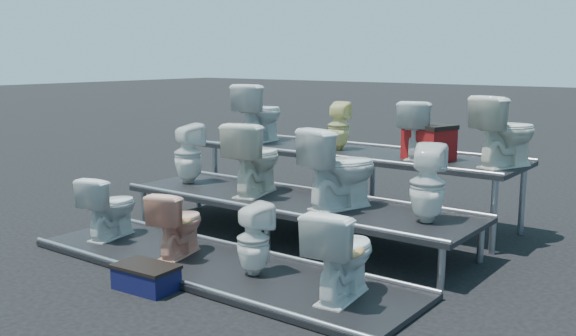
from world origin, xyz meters
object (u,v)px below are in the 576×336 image
Objects in this scene: toilet_5 at (255,158)px; toilet_9 at (339,126)px; toilet_4 at (188,153)px; toilet_8 at (260,113)px; toilet_0 at (110,206)px; step_stool at (146,279)px; toilet_11 at (506,131)px; toilet_3 at (342,253)px; toilet_2 at (253,239)px; red_crate at (429,144)px; toilet_1 at (178,223)px; toilet_7 at (428,184)px; toilet_10 at (418,129)px; toilet_6 at (340,168)px.

toilet_5 is 1.37m from toilet_9.
toilet_4 is 0.93× the size of toilet_8.
toilet_0 is 1.37m from toilet_4.
toilet_5 reaches higher than step_stool.
step_stool is at bearing 80.77° from toilet_11.
toilet_9 is at bearing -63.85° from toilet_3.
toilet_0 is 0.92× the size of toilet_4.
red_crate is (0.53, 2.55, 0.65)m from toilet_2.
toilet_1 is at bearing 106.93° from toilet_8.
toilet_1 is 1.22× the size of step_stool.
toilet_8 reaches higher than toilet_2.
toilet_2 is 0.87× the size of toilet_3.
toilet_8 is 1.61× the size of red_crate.
toilet_11 reaches higher than step_stool.
toilet_0 is 3.46m from toilet_7.
toilet_1 is 0.89m from step_stool.
toilet_1 is at bearing -6.96° from toilet_3.
step_stool is at bearing 141.84° from toilet_0.
toilet_2 is at bearing -6.96° from toilet_3.
toilet_1 is 0.98× the size of toilet_10.
toilet_9 reaches higher than toilet_2.
red_crate is (2.59, -0.05, -0.23)m from toilet_8.
toilet_4 is 1.50× the size of red_crate.
toilet_10 is 0.88× the size of toilet_11.
toilet_7 is 0.98× the size of toilet_11.
toilet_11 is at bearing 54.83° from step_stool.
step_stool is (1.55, -2.06, -0.74)m from toilet_4.
toilet_6 reaches higher than toilet_1.
toilet_5 is 1.11× the size of toilet_7.
red_crate is (1.60, 1.25, 0.16)m from toilet_5.
toilet_8 is 3.83m from step_stool.
toilet_10 is at bearing 174.77° from toilet_8.
red_crate is at bearing -140.97° from toilet_4.
toilet_10 reaches higher than toilet_1.
red_crate is at bearing 150.77° from toilet_10.
toilet_3 is at bearing 165.39° from toilet_1.
toilet_8 reaches higher than toilet_3.
toilet_5 reaches higher than toilet_3.
toilet_7 is (2.10, 1.30, 0.45)m from toilet_1.
toilet_11 is at bearing 174.77° from toilet_8.
toilet_3 is 4.06m from toilet_8.
toilet_6 is at bearing -79.92° from toilet_2.
toilet_0 is at bearing -118.34° from red_crate.
toilet_8 is at bearing 109.06° from step_stool.
toilet_11 is (0.45, 2.60, 0.80)m from toilet_3.
toilet_5 is at bearing 98.18° from step_stool.
toilet_9 is 3.52m from step_stool.
toilet_11 is (3.48, 2.60, 0.84)m from toilet_0.
toilet_4 is (-3.12, 1.30, 0.39)m from toilet_3.
toilet_5 reaches higher than toilet_1.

